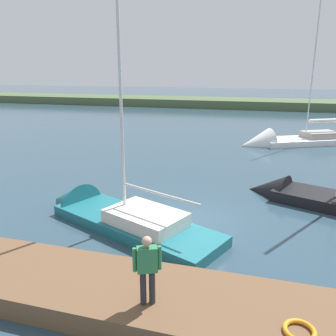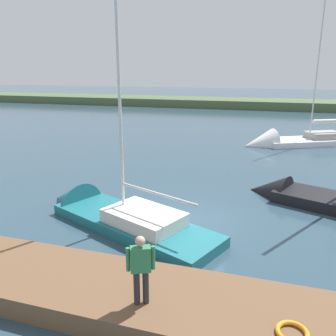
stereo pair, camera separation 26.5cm
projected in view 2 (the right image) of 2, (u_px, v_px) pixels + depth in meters
ground_plane at (192, 219)px, 13.43m from camera, size 200.00×200.00×0.00m
far_shoreline at (256, 107)px, 53.00m from camera, size 180.00×8.00×2.40m
dock_pier at (141, 299)px, 8.33m from camera, size 20.22×2.53×0.56m
life_ring_buoy at (292, 332)px, 6.81m from camera, size 0.66×0.66×0.10m
sailboat_near_dock at (106, 216)px, 13.52m from camera, size 8.51×5.20×8.85m
sailboat_inner_slip at (292, 143)px, 26.66m from camera, size 10.13×6.93×12.47m
sailboat_far_right at (330, 204)px, 14.58m from camera, size 8.20×4.72×9.14m
person_on_dock at (141, 266)px, 7.50m from camera, size 0.58×0.39×1.65m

